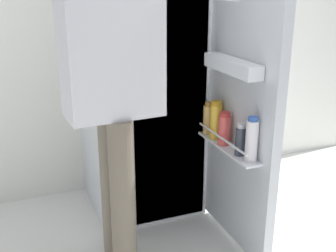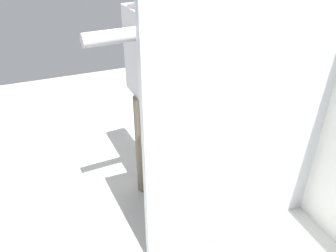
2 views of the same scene
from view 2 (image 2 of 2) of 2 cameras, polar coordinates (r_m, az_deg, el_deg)
name	(u,v)px [view 2 (image 2 of 2)]	position (r m, az deg, el deg)	size (l,w,h in m)	color
ground_plane	(182,208)	(2.79, 2.31, -13.53)	(6.03, 6.03, 0.00)	silver
kitchen_wall	(309,43)	(2.61, 22.49, 12.65)	(4.40, 0.10, 2.45)	silver
refrigerator	(253,101)	(2.46, 13.96, 4.15)	(0.72, 1.28, 1.75)	silver
person	(150,72)	(2.42, -2.95, 8.93)	(0.58, 0.73, 1.73)	#665B4C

